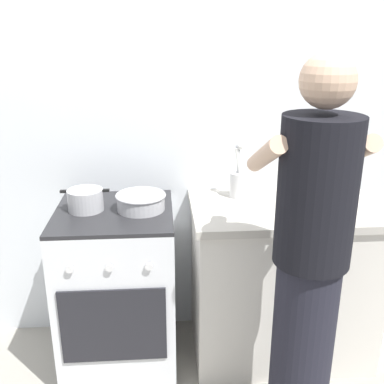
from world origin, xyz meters
The scene contains 10 objects.
ground centered at (0.00, 0.00, 0.00)m, with size 6.00×6.00×0.00m, color gray.
back_wall centered at (0.20, 0.50, 1.25)m, with size 3.20×0.10×2.50m.
countertop centered at (0.55, 0.15, 0.45)m, with size 1.00×0.60×0.90m.
stove_range centered at (-0.35, 0.15, 0.45)m, with size 0.60×0.62×0.90m.
pot centered at (-0.49, 0.16, 0.96)m, with size 0.25×0.18×0.11m.
mixing_bowl centered at (-0.21, 0.15, 0.95)m, with size 0.26×0.26×0.08m.
utensil_crock centered at (0.32, 0.30, 0.99)m, with size 0.10×0.10×0.31m.
spice_bottle centered at (0.64, 0.13, 0.94)m, with size 0.04×0.04×0.08m.
oil_bottle centered at (0.80, 0.16, 1.01)m, with size 0.06×0.06×0.26m.
person centered at (0.48, -0.45, 0.86)m, with size 0.41×0.50×1.70m.
Camera 1 is at (-0.10, -2.01, 1.75)m, focal length 42.00 mm.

